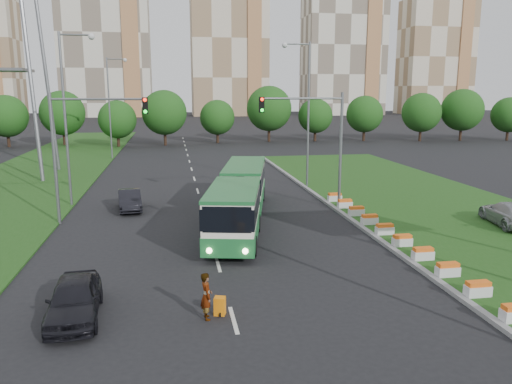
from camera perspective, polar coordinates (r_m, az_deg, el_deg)
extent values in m
plane|color=black|center=(24.43, 2.73, -7.84)|extent=(360.00, 360.00, 0.00)
cube|color=#1C4614|center=(36.31, 20.37, -2.00)|extent=(14.00, 60.00, 0.15)
cube|color=gray|center=(33.41, 9.97, -2.54)|extent=(0.30, 60.00, 0.18)
cube|color=#1C4614|center=(49.92, -24.60, 1.15)|extent=(12.00, 110.00, 0.10)
cylinder|color=slate|center=(34.69, 9.64, 4.55)|extent=(0.20, 0.20, 8.00)
cylinder|color=slate|center=(33.65, 5.34, 10.60)|extent=(5.50, 0.14, 0.14)
cube|color=black|center=(33.06, 0.65, 9.94)|extent=(0.32, 0.32, 1.00)
cylinder|color=slate|center=(32.54, -22.03, 3.43)|extent=(0.20, 0.20, 8.00)
cylinder|color=slate|center=(31.81, -17.60, 10.08)|extent=(5.50, 0.14, 0.14)
cube|color=black|center=(31.57, -12.55, 9.61)|extent=(0.32, 0.32, 1.00)
cube|color=beige|center=(174.60, -16.89, 16.84)|extent=(28.00, 15.00, 52.00)
cube|color=beige|center=(174.50, -3.13, 16.97)|extent=(25.00, 15.00, 50.00)
cube|color=beige|center=(183.30, 9.92, 16.08)|extent=(27.00, 15.00, 47.00)
cube|color=beige|center=(197.30, 19.82, 14.23)|extent=(24.00, 14.00, 40.00)
cube|color=white|center=(26.48, -0.72, -2.38)|extent=(2.48, 6.84, 2.68)
cube|color=white|center=(34.99, -2.94, 1.00)|extent=(2.48, 8.33, 2.68)
cylinder|color=black|center=(30.37, -1.89, -0.69)|extent=(2.48, 1.24, 2.48)
cube|color=#1C632F|center=(26.71, -0.71, -4.24)|extent=(2.56, 6.89, 0.94)
cube|color=#1C632F|center=(35.16, -2.93, -0.43)|extent=(2.56, 8.38, 0.94)
cube|color=black|center=(26.38, -0.72, -1.44)|extent=(2.56, 6.89, 1.04)
cube|color=black|center=(34.91, -2.95, 1.72)|extent=(2.56, 8.38, 1.04)
imported|color=black|center=(19.42, -20.05, -11.40)|extent=(2.04, 4.48, 1.49)
imported|color=black|center=(35.52, -14.24, -0.90)|extent=(1.96, 4.34, 1.38)
imported|color=#96989E|center=(33.54, 26.98, -2.21)|extent=(2.88, 5.25, 1.44)
imported|color=gray|center=(18.30, -5.69, -11.74)|extent=(0.49, 0.68, 1.74)
cube|color=orange|center=(18.77, -4.16, -12.86)|extent=(0.40, 0.34, 0.68)
cylinder|color=black|center=(18.73, -4.10, -13.80)|extent=(0.05, 0.16, 0.16)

